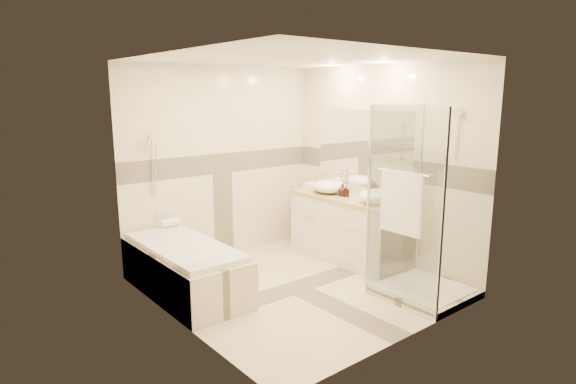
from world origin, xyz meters
TOP-DOWN VIEW (x-y plane):
  - room at (0.06, 0.01)m, footprint 2.82×3.02m
  - bathtub at (-1.02, 0.65)m, footprint 0.75×1.70m
  - vanity at (1.12, 0.30)m, footprint 0.58×1.62m
  - shower_enclosure at (0.83, -0.97)m, footprint 0.96×0.93m
  - vessel_sink_near at (1.10, 0.62)m, footprint 0.45×0.45m
  - vessel_sink_far at (1.10, -0.21)m, footprint 0.44×0.44m
  - faucet_near at (1.32, 0.62)m, footprint 0.11×0.03m
  - faucet_far at (1.32, -0.21)m, footprint 0.11×0.03m
  - amenity_bottle_a at (1.10, 0.31)m, footprint 0.08×0.08m
  - amenity_bottle_b at (1.10, 0.37)m, footprint 0.15×0.15m
  - folded_towels at (1.10, 0.95)m, footprint 0.18×0.27m
  - rolled_towel at (-0.83, 1.38)m, footprint 0.22×0.10m

SIDE VIEW (x-z plane):
  - bathtub at x=-1.02m, z-range 0.03..0.59m
  - vanity at x=1.12m, z-range 0.00..0.85m
  - shower_enclosure at x=0.83m, z-range -0.51..1.53m
  - rolled_towel at x=-0.83m, z-range 0.56..0.66m
  - folded_towels at x=1.10m, z-range 0.85..0.93m
  - amenity_bottle_a at x=1.10m, z-range 0.85..0.99m
  - amenity_bottle_b at x=1.10m, z-range 0.85..1.01m
  - vessel_sink_far at x=1.10m, z-range 0.85..1.03m
  - vessel_sink_near at x=1.10m, z-range 0.85..1.03m
  - faucet_far at x=1.32m, z-range 0.87..1.14m
  - faucet_near at x=1.32m, z-range 0.87..1.15m
  - room at x=0.06m, z-range 0.00..2.52m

